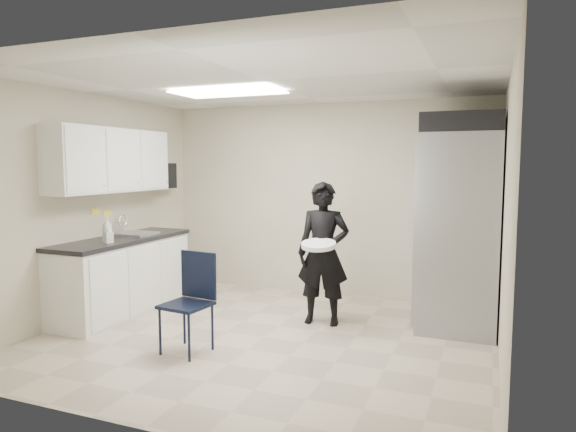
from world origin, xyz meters
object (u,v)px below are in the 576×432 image
at_px(folding_chair, 186,305).
at_px(lower_counter, 123,277).
at_px(commercial_fridge, 461,230).
at_px(man_tuxedo, 323,253).

bearing_deg(folding_chair, lower_counter, 156.19).
bearing_deg(lower_counter, folding_chair, -30.88).
xyz_separation_m(commercial_fridge, folding_chair, (-2.34, -1.94, -0.59)).
bearing_deg(folding_chair, commercial_fridge, 46.73).
xyz_separation_m(lower_counter, man_tuxedo, (2.37, 0.48, 0.37)).
relative_size(commercial_fridge, man_tuxedo, 1.32).
height_order(lower_counter, folding_chair, folding_chair).
bearing_deg(commercial_fridge, folding_chair, -140.35).
distance_m(commercial_fridge, man_tuxedo, 1.56).
height_order(commercial_fridge, folding_chair, commercial_fridge).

